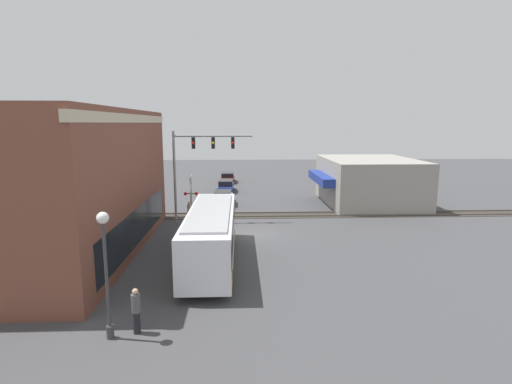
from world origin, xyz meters
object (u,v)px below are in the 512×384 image
pedestrian_by_lamp (136,310)px  pedestrian_at_crossing (189,212)px  parked_car_red (228,178)px  streetlamp (106,264)px  crossing_signal (191,194)px  city_bus (211,233)px  parked_car_silver (223,198)px  parked_car_blue (226,186)px

pedestrian_by_lamp → pedestrian_at_crossing: pedestrian_by_lamp is taller
pedestrian_by_lamp → parked_car_red: bearing=-3.3°
parked_car_red → streetlamp: bearing=175.4°
crossing_signal → city_bus: bearing=-166.8°
parked_car_red → pedestrian_by_lamp: pedestrian_by_lamp is taller
city_bus → parked_car_silver: bearing=-0.0°
city_bus → pedestrian_by_lamp: city_bus is taller
streetlamp → pedestrian_by_lamp: streetlamp is taller
crossing_signal → pedestrian_by_lamp: size_ratio=2.09×
city_bus → crossing_signal: crossing_signal is taller
streetlamp → pedestrian_by_lamp: size_ratio=2.68×
parked_car_silver → parked_car_red: bearing=-0.0°
parked_car_red → city_bus: bearing=180.0°
parked_car_blue → parked_car_red: size_ratio=1.05×
city_bus → parked_car_red: city_bus is taller
parked_car_blue → parked_car_red: parked_car_blue is taller
city_bus → pedestrian_at_crossing: (9.26, 2.42, -0.82)m
crossing_signal → streetlamp: size_ratio=0.78×
streetlamp → parked_car_red: (40.09, -3.24, -2.28)m
city_bus → pedestrian_at_crossing: 9.61m
parked_car_silver → pedestrian_by_lamp: (-24.58, 2.33, 0.28)m
city_bus → streetlamp: streetlamp is taller
streetlamp → parked_car_blue: (32.61, -3.24, -2.26)m
crossing_signal → parked_car_silver: bearing=-19.6°
parked_car_blue → pedestrian_at_crossing: bearing=170.9°
crossing_signal → parked_car_red: bearing=-6.2°
parked_car_silver → pedestrian_by_lamp: size_ratio=2.60×
parked_car_red → pedestrian_at_crossing: pedestrian_at_crossing is taller
city_bus → pedestrian_by_lamp: bearing=163.6°
pedestrian_at_crossing → city_bus: bearing=-165.4°
crossing_signal → parked_car_silver: crossing_signal is taller
parked_car_silver → streetlamp: bearing=172.6°
city_bus → pedestrian_by_lamp: (-7.92, 2.33, -0.80)m
city_bus → parked_car_red: (31.83, -0.00, -1.10)m
pedestrian_by_lamp → pedestrian_at_crossing: (17.19, 0.09, -0.02)m
crossing_signal → parked_car_red: size_ratio=0.88×
parked_car_silver → parked_car_red: (15.17, -0.00, -0.02)m
pedestrian_at_crossing → crossing_signal: bearing=-5.0°
streetlamp → pedestrian_at_crossing: (17.52, -0.82, -2.00)m
city_bus → crossing_signal: 10.33m
parked_car_blue → pedestrian_at_crossing: 15.28m
city_bus → parked_car_red: bearing=-0.0°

